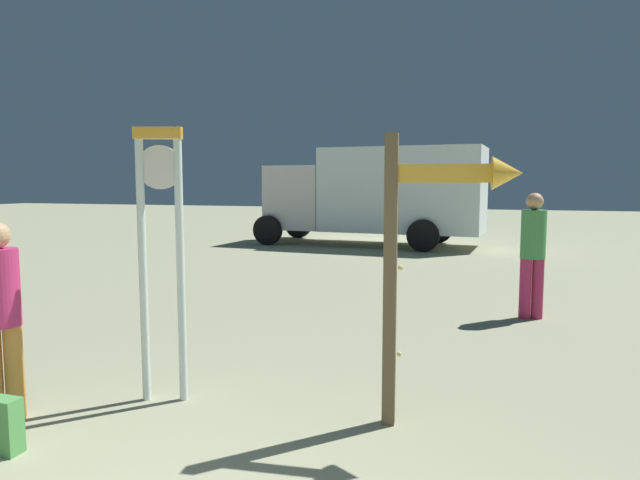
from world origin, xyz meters
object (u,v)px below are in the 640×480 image
arrow_sign (434,233)px  person_near_clock (0,311)px  standing_clock (161,239)px  backpack (1,425)px  person_distant (533,249)px  box_truck_near (379,193)px

arrow_sign → person_near_clock: size_ratio=1.42×
arrow_sign → standing_clock: bearing=-176.9°
standing_clock → arrow_sign: standing_clock is taller
person_near_clock → backpack: person_near_clock is taller
person_near_clock → person_distant: (4.26, 4.92, 0.09)m
standing_clock → backpack: bearing=-115.5°
person_distant → box_truck_near: (-3.93, 8.61, 0.62)m
standing_clock → person_distant: standing_clock is taller
box_truck_near → person_near_clock: bearing=-91.4°
person_near_clock → backpack: (0.42, -0.43, -0.71)m
backpack → box_truck_near: box_truck_near is taller
arrow_sign → person_distant: bearing=76.5°
standing_clock → arrow_sign: size_ratio=1.04×
standing_clock → person_near_clock: (-0.99, -0.77, -0.53)m
person_distant → arrow_sign: bearing=-103.5°
person_near_clock → person_distant: size_ratio=0.91×
person_distant → box_truck_near: 9.48m
standing_clock → person_distant: size_ratio=1.34×
arrow_sign → person_near_clock: bearing=-164.8°
standing_clock → box_truck_near: bearing=92.9°
standing_clock → person_distant: (3.28, 4.15, -0.44)m
arrow_sign → box_truck_near: bearing=103.2°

